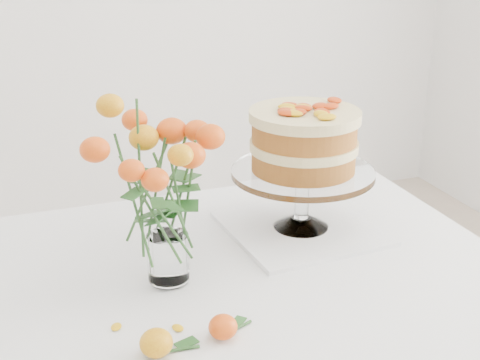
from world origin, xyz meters
name	(u,v)px	position (x,y,z in m)	size (l,w,h in m)	color
table	(171,324)	(0.00, 0.00, 0.67)	(1.43, 0.93, 0.76)	tan
napkin	(301,228)	(0.35, 0.15, 0.76)	(0.32, 0.32, 0.01)	white
cake_stand	(304,147)	(0.35, 0.15, 0.96)	(0.32, 0.32, 0.29)	white
rose_vase	(164,168)	(0.01, 0.02, 1.00)	(0.28, 0.28, 0.41)	white
loose_rose_near	(157,343)	(-0.07, -0.20, 0.78)	(0.10, 0.05, 0.05)	#EEAB14
loose_rose_far	(223,327)	(0.05, -0.19, 0.78)	(0.09, 0.05, 0.04)	#E1510A
stray_petal_a	(116,327)	(-0.12, -0.10, 0.76)	(0.03, 0.02, 0.00)	#E8AC0E
stray_petal_b	(178,328)	(-0.02, -0.14, 0.76)	(0.03, 0.02, 0.00)	#E8AC0E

